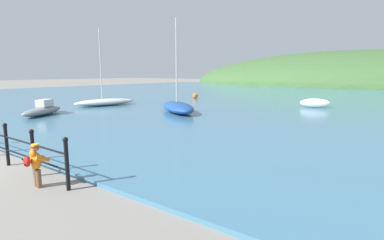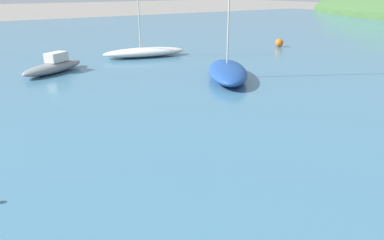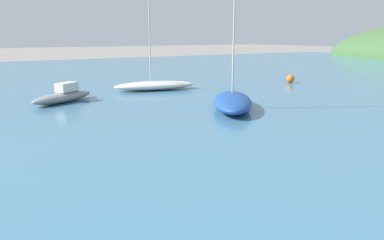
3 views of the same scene
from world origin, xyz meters
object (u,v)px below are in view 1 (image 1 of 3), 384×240
(boat_green_fishing, at_px, (105,102))
(boat_white_sailboat, at_px, (43,110))
(mooring_buoy, at_px, (195,96))
(boat_red_dinghy, at_px, (315,103))
(boat_far_right, at_px, (178,107))
(child_in_coat, at_px, (35,161))

(boat_green_fishing, relative_size, boat_white_sailboat, 1.58)
(boat_white_sailboat, relative_size, mooring_buoy, 6.83)
(boat_red_dinghy, xyz_separation_m, boat_white_sailboat, (-11.97, -13.42, -0.04))
(boat_red_dinghy, xyz_separation_m, boat_far_right, (-6.28, -7.77, 0.01))
(boat_green_fishing, bearing_deg, boat_white_sailboat, -76.62)
(boat_green_fishing, bearing_deg, boat_red_dinghy, 30.89)
(boat_red_dinghy, height_order, boat_far_right, boat_far_right)
(boat_red_dinghy, relative_size, boat_white_sailboat, 0.59)
(child_in_coat, height_order, boat_far_right, boat_far_right)
(mooring_buoy, bearing_deg, boat_green_fishing, -101.42)
(child_in_coat, bearing_deg, boat_far_right, 114.44)
(child_in_coat, distance_m, boat_red_dinghy, 19.17)
(boat_green_fishing, distance_m, boat_white_sailboat, 5.63)
(child_in_coat, distance_m, mooring_buoy, 22.82)
(child_in_coat, relative_size, mooring_buoy, 1.90)
(boat_green_fishing, height_order, boat_far_right, boat_far_right)
(child_in_coat, distance_m, boat_far_right, 12.49)
(boat_red_dinghy, bearing_deg, boat_white_sailboat, -131.73)
(boat_green_fishing, relative_size, boat_far_right, 0.98)
(mooring_buoy, bearing_deg, boat_white_sailboat, -92.14)
(boat_red_dinghy, bearing_deg, mooring_buoy, 173.93)
(child_in_coat, relative_size, boat_far_right, 0.17)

